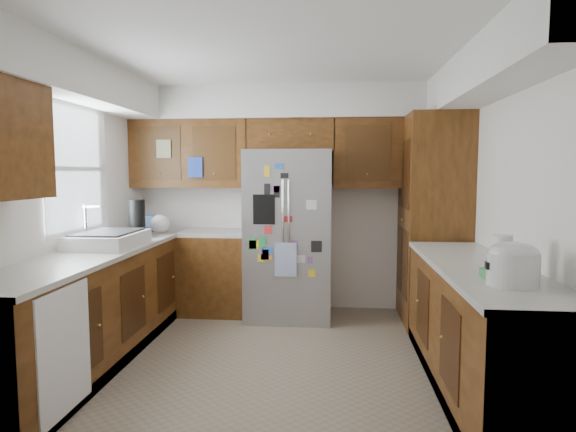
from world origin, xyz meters
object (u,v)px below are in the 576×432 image
object	(u,v)px
pantry	(433,220)
fridge	(289,235)
rice_cooker	(513,263)
paper_towel	(503,256)

from	to	relation	value
pantry	fridge	distance (m)	1.51
rice_cooker	pantry	bearing A→B (deg)	89.99
rice_cooker	paper_towel	world-z (taller)	paper_towel
fridge	paper_towel	distance (m)	2.55
rice_cooker	paper_towel	bearing A→B (deg)	84.03
rice_cooker	fridge	bearing A→B (deg)	123.29
pantry	paper_towel	size ratio (longest dim) A/B	8.25
pantry	paper_towel	distance (m)	1.98
rice_cooker	paper_towel	xyz separation A→B (m)	(0.03, 0.25, -0.00)
rice_cooker	paper_towel	distance (m)	0.25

